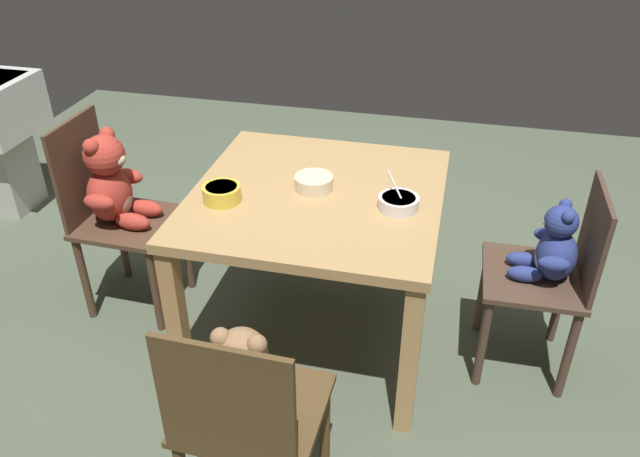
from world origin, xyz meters
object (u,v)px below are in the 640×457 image
at_px(teddy_chair_near_front, 246,399).
at_px(porridge_bowl_white_near_right, 398,202).
at_px(teddy_chair_near_left, 113,194).
at_px(dining_table, 317,214).
at_px(porridge_bowl_yellow_near_left, 222,193).
at_px(porridge_bowl_cream_center, 314,182).
at_px(teddy_chair_near_right, 550,262).

relative_size(teddy_chair_near_front, porridge_bowl_white_near_right, 5.59).
bearing_deg(teddy_chair_near_left, teddy_chair_near_front, -43.81).
height_order(dining_table, teddy_chair_near_front, teddy_chair_near_front).
bearing_deg(dining_table, teddy_chair_near_left, 178.67).
bearing_deg(porridge_bowl_yellow_near_left, porridge_bowl_white_near_right, 8.37).
height_order(porridge_bowl_yellow_near_left, porridge_bowl_cream_center, porridge_bowl_yellow_near_left).
height_order(teddy_chair_near_front, teddy_chair_near_right, teddy_chair_near_front).
bearing_deg(dining_table, porridge_bowl_yellow_near_left, -156.10).
relative_size(teddy_chair_near_right, porridge_bowl_yellow_near_left, 5.71).
bearing_deg(porridge_bowl_yellow_near_left, porridge_bowl_cream_center, 28.73).
xyz_separation_m(teddy_chair_near_right, teddy_chair_near_left, (-1.83, 0.01, 0.06)).
relative_size(dining_table, teddy_chair_near_right, 1.18).
distance_m(teddy_chair_near_front, porridge_bowl_cream_center, 0.97).
xyz_separation_m(teddy_chair_near_right, porridge_bowl_cream_center, (-0.93, 0.01, 0.22)).
relative_size(porridge_bowl_white_near_right, porridge_bowl_cream_center, 1.00).
bearing_deg(teddy_chair_near_right, teddy_chair_near_front, 45.17).
height_order(teddy_chair_near_front, porridge_bowl_white_near_right, teddy_chair_near_front).
distance_m(dining_table, porridge_bowl_yellow_near_left, 0.39).
xyz_separation_m(dining_table, porridge_bowl_cream_center, (-0.02, 0.02, 0.13)).
bearing_deg(teddy_chair_near_right, porridge_bowl_cream_center, -1.62).
relative_size(dining_table, porridge_bowl_white_near_right, 6.43).
height_order(teddy_chair_near_front, porridge_bowl_cream_center, teddy_chair_near_front).
height_order(teddy_chair_near_left, porridge_bowl_yellow_near_left, teddy_chair_near_left).
distance_m(teddy_chair_near_front, porridge_bowl_yellow_near_left, 0.87).
bearing_deg(porridge_bowl_cream_center, dining_table, -52.33).
relative_size(porridge_bowl_white_near_right, porridge_bowl_yellow_near_left, 1.05).
xyz_separation_m(teddy_chair_near_right, porridge_bowl_white_near_right, (-0.59, -0.07, 0.22)).
relative_size(dining_table, teddy_chair_near_left, 1.09).
bearing_deg(teddy_chair_near_front, porridge_bowl_cream_center, 3.55).
bearing_deg(porridge_bowl_white_near_right, teddy_chair_near_right, 6.32).
distance_m(porridge_bowl_yellow_near_left, porridge_bowl_cream_center, 0.36).
height_order(teddy_chair_near_left, porridge_bowl_white_near_right, teddy_chair_near_left).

